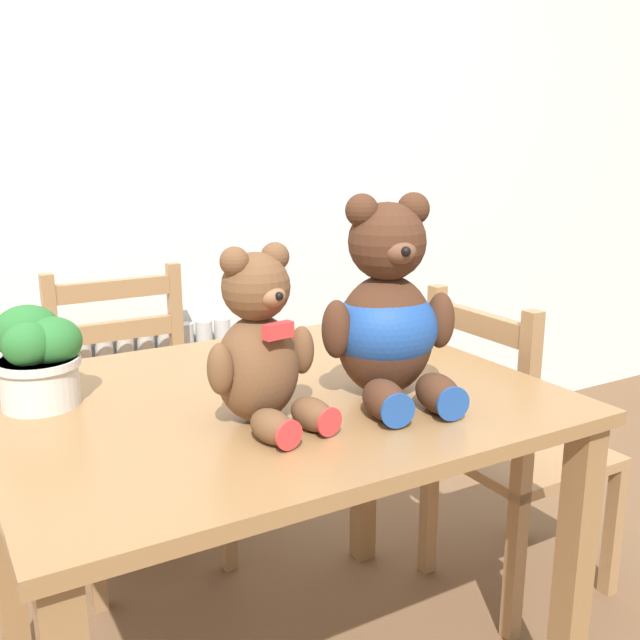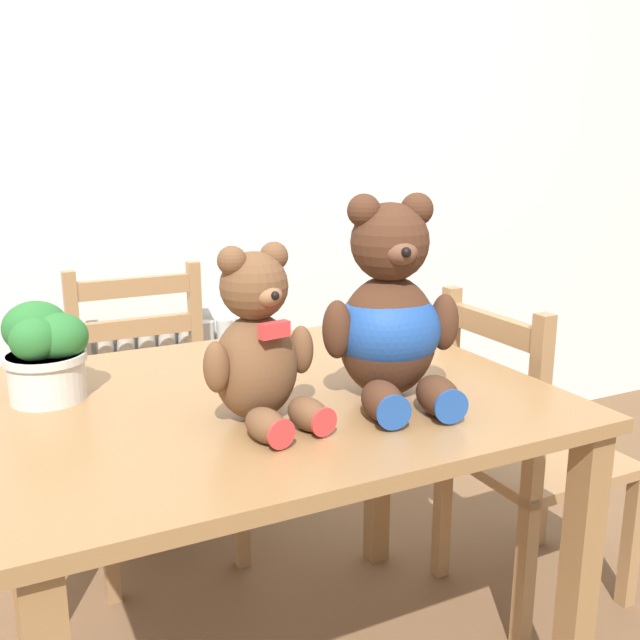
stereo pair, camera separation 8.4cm
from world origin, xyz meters
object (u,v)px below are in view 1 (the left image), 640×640
at_px(wooden_chair_side, 511,450).
at_px(teddy_bear_right, 387,317).
at_px(teddy_bear_left, 261,348).
at_px(potted_plant, 38,355).
at_px(wooden_chair_behind, 135,417).

bearing_deg(wooden_chair_side, teddy_bear_right, -71.68).
bearing_deg(teddy_bear_left, potted_plant, -50.96).
relative_size(wooden_chair_behind, potted_plant, 4.47).
bearing_deg(teddy_bear_left, wooden_chair_side, -177.23).
bearing_deg(potted_plant, wooden_chair_behind, 61.23).
bearing_deg(teddy_bear_left, wooden_chair_behind, -100.07).
relative_size(teddy_bear_left, potted_plant, 1.67).
bearing_deg(wooden_chair_side, potted_plant, -95.10).
height_order(wooden_chair_side, teddy_bear_right, teddy_bear_right).
relative_size(wooden_chair_behind, wooden_chair_side, 1.00).
xyz_separation_m(wooden_chair_side, teddy_bear_right, (-0.58, -0.19, 0.50)).
xyz_separation_m(wooden_chair_side, potted_plant, (-1.22, 0.11, 0.44)).
height_order(wooden_chair_behind, teddy_bear_right, teddy_bear_right).
distance_m(wooden_chair_behind, teddy_bear_right, 1.10).
xyz_separation_m(teddy_bear_left, teddy_bear_right, (0.29, 0.00, 0.02)).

